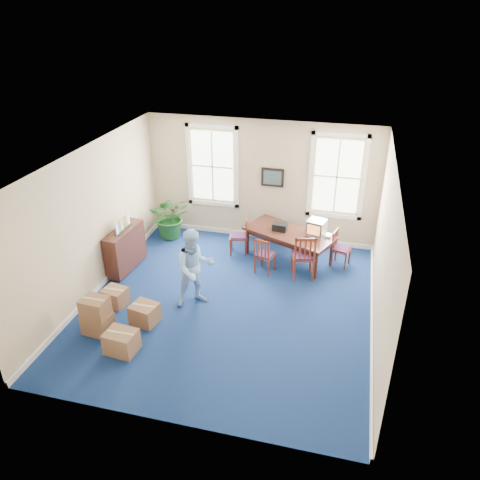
% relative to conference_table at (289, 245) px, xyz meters
% --- Properties ---
extents(floor, '(6.50, 6.50, 0.00)m').
position_rel_conference_table_xyz_m(floor, '(-0.93, -2.24, -0.37)').
color(floor, navy).
rests_on(floor, ground).
extents(ceiling, '(6.50, 6.50, 0.00)m').
position_rel_conference_table_xyz_m(ceiling, '(-0.93, -2.24, 2.83)').
color(ceiling, white).
rests_on(ceiling, ground).
extents(wall_back, '(6.50, 0.00, 6.50)m').
position_rel_conference_table_xyz_m(wall_back, '(-0.93, 1.01, 1.23)').
color(wall_back, tan).
rests_on(wall_back, ground).
extents(wall_front, '(6.50, 0.00, 6.50)m').
position_rel_conference_table_xyz_m(wall_front, '(-0.93, -5.49, 1.23)').
color(wall_front, tan).
rests_on(wall_front, ground).
extents(wall_left, '(0.00, 6.50, 6.50)m').
position_rel_conference_table_xyz_m(wall_left, '(-3.93, -2.24, 1.23)').
color(wall_left, tan).
rests_on(wall_left, ground).
extents(wall_right, '(0.00, 6.50, 6.50)m').
position_rel_conference_table_xyz_m(wall_right, '(2.07, -2.24, 1.23)').
color(wall_right, tan).
rests_on(wall_right, ground).
extents(baseboard_back, '(6.00, 0.04, 0.12)m').
position_rel_conference_table_xyz_m(baseboard_back, '(-0.93, 0.98, -0.31)').
color(baseboard_back, white).
rests_on(baseboard_back, ground).
extents(baseboard_left, '(0.04, 6.50, 0.12)m').
position_rel_conference_table_xyz_m(baseboard_left, '(-3.90, -2.24, -0.31)').
color(baseboard_left, white).
rests_on(baseboard_left, ground).
extents(baseboard_right, '(0.04, 6.50, 0.12)m').
position_rel_conference_table_xyz_m(baseboard_right, '(2.04, -2.24, -0.31)').
color(baseboard_right, white).
rests_on(baseboard_right, ground).
extents(window_left, '(1.40, 0.12, 2.20)m').
position_rel_conference_table_xyz_m(window_left, '(-2.23, 0.99, 1.53)').
color(window_left, white).
rests_on(window_left, ground).
extents(window_right, '(1.40, 0.12, 2.20)m').
position_rel_conference_table_xyz_m(window_right, '(0.97, 0.99, 1.53)').
color(window_right, white).
rests_on(window_right, ground).
extents(wall_picture, '(0.58, 0.06, 0.48)m').
position_rel_conference_table_xyz_m(wall_picture, '(-0.63, 0.96, 1.38)').
color(wall_picture, black).
rests_on(wall_picture, ground).
extents(conference_table, '(2.38, 1.77, 0.74)m').
position_rel_conference_table_xyz_m(conference_table, '(0.00, 0.00, 0.00)').
color(conference_table, '#3E1C15').
rests_on(conference_table, ground).
extents(crt_tv, '(0.51, 0.54, 0.37)m').
position_rel_conference_table_xyz_m(crt_tv, '(0.64, 0.05, 0.56)').
color(crt_tv, '#B7B7BC').
rests_on(crt_tv, conference_table).
extents(game_console, '(0.19, 0.22, 0.05)m').
position_rel_conference_table_xyz_m(game_console, '(0.94, 0.00, 0.39)').
color(game_console, white).
rests_on(game_console, conference_table).
extents(equipment_bag, '(0.37, 0.26, 0.18)m').
position_rel_conference_table_xyz_m(equipment_bag, '(-0.25, 0.05, 0.46)').
color(equipment_bag, black).
rests_on(equipment_bag, conference_table).
extents(chair_near_left, '(0.50, 0.50, 0.92)m').
position_rel_conference_table_xyz_m(chair_near_left, '(-0.44, -0.74, 0.09)').
color(chair_near_left, maroon).
rests_on(chair_near_left, ground).
extents(chair_near_right, '(0.61, 0.61, 1.12)m').
position_rel_conference_table_xyz_m(chair_near_right, '(0.44, -0.74, 0.19)').
color(chair_near_right, maroon).
rests_on(chair_near_right, ground).
extents(chair_end_left, '(0.51, 0.51, 0.97)m').
position_rel_conference_table_xyz_m(chair_end_left, '(-1.28, 0.00, 0.12)').
color(chair_end_left, maroon).
rests_on(chair_end_left, ground).
extents(chair_end_right, '(0.49, 0.49, 0.90)m').
position_rel_conference_table_xyz_m(chair_end_right, '(1.28, 0.00, 0.08)').
color(chair_end_right, maroon).
rests_on(chair_end_right, ground).
extents(man, '(1.06, 1.02, 1.72)m').
position_rel_conference_table_xyz_m(man, '(-1.61, -2.36, 0.49)').
color(man, '#90BFF2').
rests_on(man, ground).
extents(credenza, '(0.46, 1.31, 1.01)m').
position_rel_conference_table_xyz_m(credenza, '(-3.68, -1.44, 0.14)').
color(credenza, '#3E1C15').
rests_on(credenza, ground).
extents(brochure_rack, '(0.24, 0.70, 0.30)m').
position_rel_conference_table_xyz_m(brochure_rack, '(-3.66, -1.44, 0.79)').
color(brochure_rack, '#99999E').
rests_on(brochure_rack, credenza).
extents(potted_plant, '(1.36, 1.28, 1.21)m').
position_rel_conference_table_xyz_m(potted_plant, '(-3.26, 0.42, 0.23)').
color(potted_plant, '#18491C').
rests_on(potted_plant, ground).
extents(cardboard_boxes, '(1.61, 1.61, 0.81)m').
position_rel_conference_table_xyz_m(cardboard_boxes, '(-2.95, -3.66, 0.04)').
color(cardboard_boxes, brown).
rests_on(cardboard_boxes, ground).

